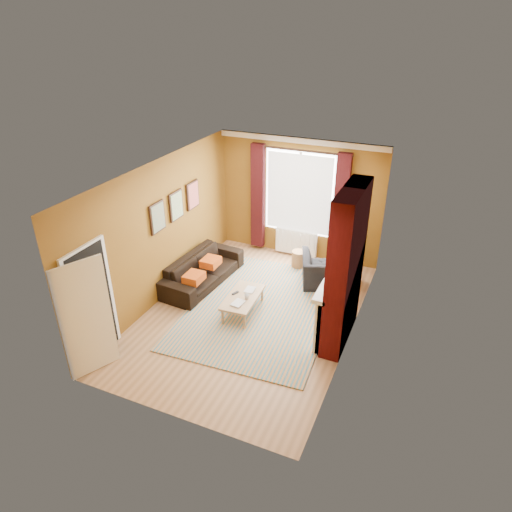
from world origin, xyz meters
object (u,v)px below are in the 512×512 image
object	(u,v)px
armchair	(327,271)
wicker_stool	(298,259)
coffee_table	(243,298)
sofa	(203,270)
floor_lamp	(353,225)

from	to	relation	value
armchair	wicker_stool	world-z (taller)	armchair
wicker_stool	coffee_table	bearing A→B (deg)	-100.60
coffee_table	wicker_stool	bearing A→B (deg)	75.86
sofa	armchair	xyz separation A→B (m)	(2.46, 0.95, 0.04)
sofa	floor_lamp	xyz separation A→B (m)	(2.77, 1.69, 0.84)
armchair	wicker_stool	size ratio (longest dim) A/B	2.66
armchair	coffee_table	world-z (taller)	armchair
coffee_table	floor_lamp	size ratio (longest dim) A/B	0.77
armchair	coffee_table	distance (m)	2.02
coffee_table	wicker_stool	distance (m)	2.18
sofa	armchair	distance (m)	2.64
floor_lamp	sofa	bearing A→B (deg)	-148.57
wicker_stool	floor_lamp	bearing A→B (deg)	11.04
armchair	floor_lamp	distance (m)	1.13
sofa	wicker_stool	xyz separation A→B (m)	(1.66, 1.47, -0.11)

